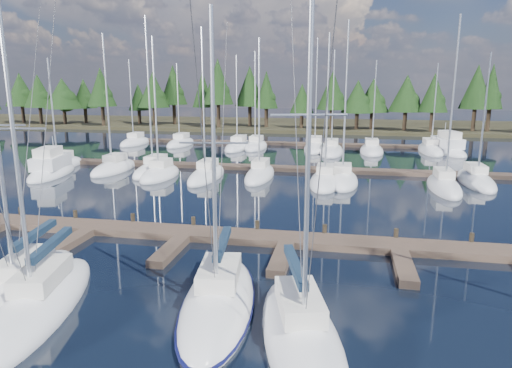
% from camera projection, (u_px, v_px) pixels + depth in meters
% --- Properties ---
extents(ground, '(260.00, 260.00, 0.00)m').
position_uv_depth(ground, '(235.00, 191.00, 38.67)').
color(ground, black).
rests_on(ground, ground).
extents(far_shore, '(220.00, 30.00, 0.60)m').
position_uv_depth(far_shore, '(302.00, 125.00, 96.10)').
color(far_shore, '#312D1B').
rests_on(far_shore, ground).
extents(main_dock, '(44.00, 6.13, 0.90)m').
position_uv_depth(main_dock, '(184.00, 236.00, 26.50)').
color(main_dock, brown).
rests_on(main_dock, ground).
extents(back_docks, '(50.00, 21.80, 0.40)m').
position_uv_depth(back_docks, '(272.00, 154.00, 57.39)').
color(back_docks, brown).
rests_on(back_docks, ground).
extents(front_sailboat_2, '(4.23, 9.46, 13.34)m').
position_uv_depth(front_sailboat_2, '(22.00, 290.00, 19.47)').
color(front_sailboat_2, silver).
rests_on(front_sailboat_2, ground).
extents(front_sailboat_3, '(4.62, 9.83, 13.35)m').
position_uv_depth(front_sailboat_3, '(40.00, 304.00, 18.18)').
color(front_sailboat_3, silver).
rests_on(front_sailboat_3, ground).
extents(front_sailboat_4, '(4.16, 9.59, 12.35)m').
position_uv_depth(front_sailboat_4, '(218.00, 302.00, 18.43)').
color(front_sailboat_4, silver).
rests_on(front_sailboat_4, ground).
extents(front_sailboat_5, '(4.91, 9.45, 14.50)m').
position_uv_depth(front_sailboat_5, '(301.00, 335.00, 15.98)').
color(front_sailboat_5, silver).
rests_on(front_sailboat_5, ground).
extents(back_sailboat_rows, '(45.36, 32.17, 16.00)m').
position_uv_depth(back_sailboat_rows, '(269.00, 159.00, 53.44)').
color(back_sailboat_rows, silver).
rests_on(back_sailboat_rows, ground).
extents(motor_yacht_left, '(5.00, 9.57, 4.56)m').
position_uv_depth(motor_yacht_left, '(52.00, 170.00, 45.33)').
color(motor_yacht_left, silver).
rests_on(motor_yacht_left, ground).
extents(motor_yacht_right, '(5.14, 9.90, 4.73)m').
position_uv_depth(motor_yacht_right, '(447.00, 149.00, 59.66)').
color(motor_yacht_right, silver).
rests_on(motor_yacht_right, ground).
extents(tree_line, '(184.43, 11.56, 13.32)m').
position_uv_depth(tree_line, '(294.00, 92.00, 85.23)').
color(tree_line, black).
rests_on(tree_line, far_shore).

